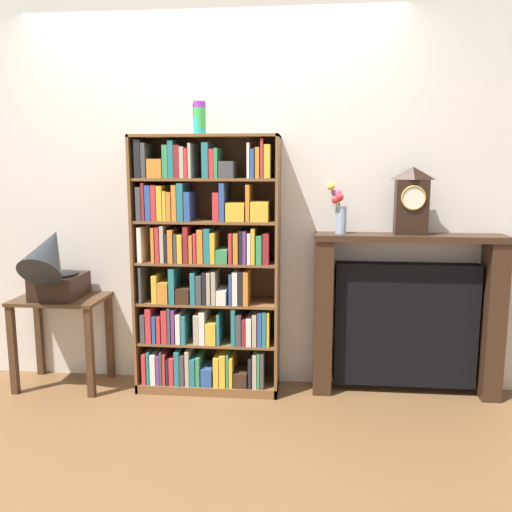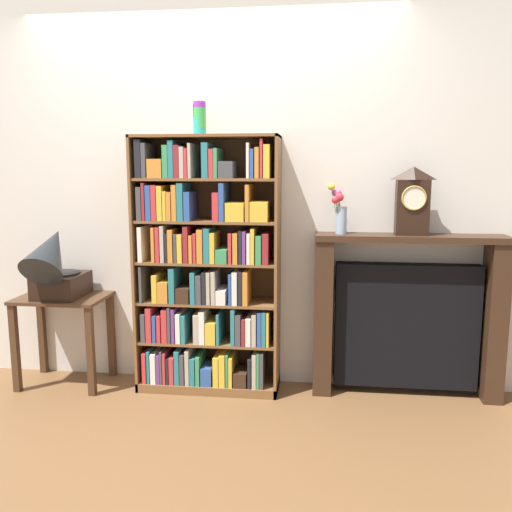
{
  "view_description": "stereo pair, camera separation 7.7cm",
  "coord_description": "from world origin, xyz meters",
  "px_view_note": "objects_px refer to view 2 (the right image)",
  "views": [
    {
      "loc": [
        0.66,
        -3.33,
        1.48
      ],
      "look_at": [
        0.32,
        0.08,
        0.92
      ],
      "focal_mm": 37.41,
      "sensor_mm": 36.0,
      "label": 1
    },
    {
      "loc": [
        0.73,
        -3.33,
        1.48
      ],
      "look_at": [
        0.32,
        0.08,
        0.92
      ],
      "focal_mm": 37.41,
      "sensor_mm": 36.0,
      "label": 2
    }
  ],
  "objects_px": {
    "side_table_left": "(64,318)",
    "fireplace_mantel": "(406,317)",
    "cup_stack": "(200,118)",
    "flower_vase": "(339,211)",
    "bookshelf": "(205,274)",
    "gramophone": "(54,264)",
    "mantel_clock": "(412,201)"
  },
  "relations": [
    {
      "from": "cup_stack",
      "to": "flower_vase",
      "type": "relative_size",
      "value": 0.63
    },
    {
      "from": "side_table_left",
      "to": "flower_vase",
      "type": "bearing_deg",
      "value": 2.72
    },
    {
      "from": "bookshelf",
      "to": "gramophone",
      "type": "relative_size",
      "value": 3.06
    },
    {
      "from": "bookshelf",
      "to": "flower_vase",
      "type": "relative_size",
      "value": 5.22
    },
    {
      "from": "fireplace_mantel",
      "to": "mantel_clock",
      "type": "xyz_separation_m",
      "value": [
        0.0,
        -0.02,
        0.76
      ]
    },
    {
      "from": "bookshelf",
      "to": "mantel_clock",
      "type": "height_order",
      "value": "bookshelf"
    },
    {
      "from": "cup_stack",
      "to": "fireplace_mantel",
      "type": "xyz_separation_m",
      "value": [
        1.34,
        0.09,
        -1.27
      ]
    },
    {
      "from": "gramophone",
      "to": "mantel_clock",
      "type": "relative_size",
      "value": 1.29
    },
    {
      "from": "bookshelf",
      "to": "cup_stack",
      "type": "bearing_deg",
      "value": -115.26
    },
    {
      "from": "cup_stack",
      "to": "flower_vase",
      "type": "xyz_separation_m",
      "value": [
        0.88,
        0.07,
        -0.58
      ]
    },
    {
      "from": "side_table_left",
      "to": "fireplace_mantel",
      "type": "distance_m",
      "value": 2.31
    },
    {
      "from": "gramophone",
      "to": "bookshelf",
      "type": "bearing_deg",
      "value": 6.92
    },
    {
      "from": "fireplace_mantel",
      "to": "mantel_clock",
      "type": "height_order",
      "value": "mantel_clock"
    },
    {
      "from": "side_table_left",
      "to": "gramophone",
      "type": "distance_m",
      "value": 0.4
    },
    {
      "from": "gramophone",
      "to": "flower_vase",
      "type": "bearing_deg",
      "value": 5.23
    },
    {
      "from": "cup_stack",
      "to": "side_table_left",
      "type": "bearing_deg",
      "value": -179.16
    },
    {
      "from": "bookshelf",
      "to": "flower_vase",
      "type": "bearing_deg",
      "value": 3.3
    },
    {
      "from": "side_table_left",
      "to": "fireplace_mantel",
      "type": "relative_size",
      "value": 0.52
    },
    {
      "from": "bookshelf",
      "to": "fireplace_mantel",
      "type": "bearing_deg",
      "value": 3.03
    },
    {
      "from": "gramophone",
      "to": "fireplace_mantel",
      "type": "height_order",
      "value": "gramophone"
    },
    {
      "from": "bookshelf",
      "to": "mantel_clock",
      "type": "xyz_separation_m",
      "value": [
        1.33,
        0.05,
        0.49
      ]
    },
    {
      "from": "bookshelf",
      "to": "mantel_clock",
      "type": "bearing_deg",
      "value": 2.02
    },
    {
      "from": "cup_stack",
      "to": "flower_vase",
      "type": "bearing_deg",
      "value": 4.77
    },
    {
      "from": "side_table_left",
      "to": "fireplace_mantel",
      "type": "height_order",
      "value": "fireplace_mantel"
    },
    {
      "from": "gramophone",
      "to": "flower_vase",
      "type": "distance_m",
      "value": 1.9
    },
    {
      "from": "mantel_clock",
      "to": "flower_vase",
      "type": "bearing_deg",
      "value": 179.54
    },
    {
      "from": "side_table_left",
      "to": "gramophone",
      "type": "height_order",
      "value": "gramophone"
    },
    {
      "from": "side_table_left",
      "to": "mantel_clock",
      "type": "height_order",
      "value": "mantel_clock"
    },
    {
      "from": "bookshelf",
      "to": "fireplace_mantel",
      "type": "xyz_separation_m",
      "value": [
        1.33,
        0.07,
        -0.27
      ]
    },
    {
      "from": "side_table_left",
      "to": "flower_vase",
      "type": "xyz_separation_m",
      "value": [
        1.86,
        0.09,
        0.75
      ]
    },
    {
      "from": "bookshelf",
      "to": "cup_stack",
      "type": "distance_m",
      "value": 1.0
    },
    {
      "from": "bookshelf",
      "to": "flower_vase",
      "type": "xyz_separation_m",
      "value": [
        0.87,
        0.05,
        0.42
      ]
    }
  ]
}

